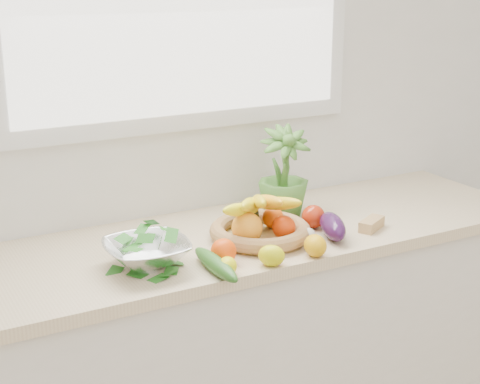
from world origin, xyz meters
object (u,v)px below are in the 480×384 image
potted_herb (284,173)px  fruit_basket (259,225)px  cucumber (216,264)px  colander_with_spinach (147,247)px  apple (313,217)px  eggplant (333,226)px

potted_herb → fruit_basket: potted_herb is taller
cucumber → fruit_basket: fruit_basket is taller
colander_with_spinach → potted_herb: bearing=20.3°
apple → cucumber: (-0.46, -0.18, -0.01)m
fruit_basket → colander_with_spinach: bearing=-174.2°
apple → colander_with_spinach: colander_with_spinach is taller
apple → eggplant: bearing=-89.1°
fruit_basket → apple: bearing=2.6°
apple → fruit_basket: fruit_basket is taller
cucumber → apple: bearing=21.1°
potted_herb → fruit_basket: size_ratio=0.76×
cucumber → fruit_basket: size_ratio=0.63×
potted_herb → fruit_basket: (-0.20, -0.18, -0.10)m
cucumber → fruit_basket: 0.29m
cucumber → fruit_basket: bearing=34.6°
cucumber → colander_with_spinach: 0.21m
potted_herb → colander_with_spinach: potted_herb is taller
eggplant → cucumber: eggplant is taller
cucumber → colander_with_spinach: colander_with_spinach is taller
eggplant → colander_with_spinach: colander_with_spinach is taller
potted_herb → fruit_basket: 0.29m
cucumber → potted_herb: bearing=38.1°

